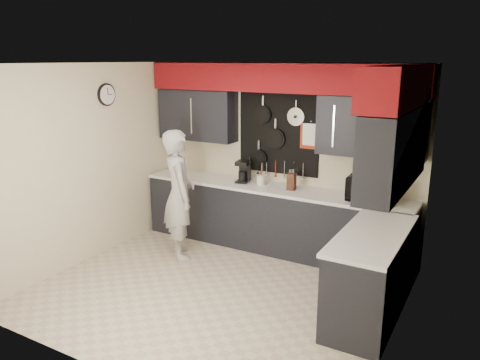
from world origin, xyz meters
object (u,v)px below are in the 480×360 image
Objects in this scene: knife_block at (292,182)px; coffee_maker at (243,171)px; utensil_crock at (261,180)px; microwave at (370,189)px; person at (179,195)px.

knife_block is 0.78m from coffee_maker.
utensil_crock is at bearing -16.52° from coffee_maker.
coffee_maker reaches higher than utensil_crock.
person reaches higher than microwave.
utensil_crock is at bearing 177.43° from microwave.
microwave is at bearing -116.81° from person.
coffee_maker is (-1.83, 0.03, 0.01)m from microwave.
microwave is 1.76× the size of coffee_maker.
coffee_maker is at bearing 175.99° from utensil_crock.
microwave is at bearing -0.45° from utensil_crock.
person is (-0.79, -0.86, -0.11)m from utensil_crock.
microwave reaches higher than utensil_crock.
person is at bearing -148.98° from knife_block.
coffee_maker is (-0.29, 0.02, 0.09)m from utensil_crock.
microwave is 1.83m from coffee_maker.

